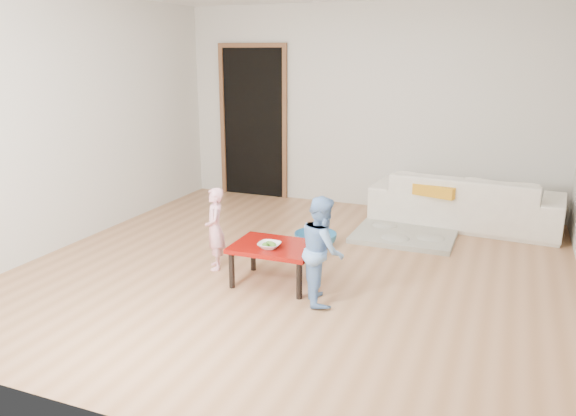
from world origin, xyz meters
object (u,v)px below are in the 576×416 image
Objects in this scene: bowl at (269,245)px; sofa at (465,200)px; child_blue at (322,250)px; basin at (315,239)px; child_pink at (215,229)px; red_table at (275,264)px.

sofa is at bearing 61.16° from bowl.
child_blue reaches higher than basin.
child_pink is at bearing 52.89° from sofa.
red_table is 0.59m from child_blue.
child_pink is 1.21m from child_blue.
bowl is 0.52m from child_blue.
child_blue reaches higher than red_table.
child_blue is 1.42m from basin.
basin is at bearing 48.97° from sofa.
bowl is at bearing -95.67° from red_table.
bowl is at bearing 52.40° from child_blue.
child_pink is at bearing 168.78° from red_table.
child_blue is (0.51, -0.09, 0.06)m from bowl.
child_pink reaches higher than red_table.
sofa is at bearing 44.50° from basin.
bowl is 0.25× the size of child_pink.
basin is at bearing -5.94° from child_blue.
child_blue is 1.98× the size of basin.
basin is (-1.39, -1.37, -0.24)m from sofa.
bowl is (-0.01, -0.09, 0.21)m from red_table.
child_pink is at bearing -125.01° from basin.
red_table is 1.09m from basin.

